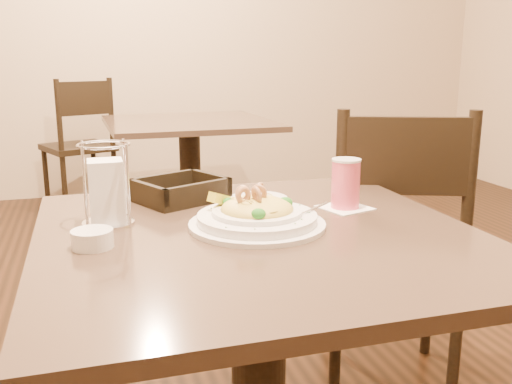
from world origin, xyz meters
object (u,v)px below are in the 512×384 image
object	(u,v)px
main_table	(259,331)
side_plate	(258,199)
napkin_caddy	(106,190)
bread_basket	(180,192)
dining_chair_near	(393,244)
dining_chair_far	(80,141)
background_table	(190,160)
pasta_bowl	(257,215)
drink_glass	(346,184)
butter_ramekin	(92,239)

from	to	relation	value
main_table	side_plate	bearing A→B (deg)	73.43
napkin_caddy	side_plate	distance (m)	0.39
side_plate	bread_basket	bearing A→B (deg)	160.55
dining_chair_near	bread_basket	size ratio (longest dim) A/B	3.65
dining_chair_far	napkin_caddy	world-z (taller)	dining_chair_far
background_table	side_plate	world-z (taller)	side_plate
dining_chair_near	bread_basket	world-z (taller)	dining_chair_near
main_table	napkin_caddy	xyz separation A→B (m)	(-0.30, 0.15, 0.30)
pasta_bowl	bread_basket	world-z (taller)	pasta_bowl
drink_glass	dining_chair_far	bearing A→B (deg)	102.24
background_table	napkin_caddy	size ratio (longest dim) A/B	5.19
bread_basket	side_plate	size ratio (longest dim) A/B	1.72
background_table	napkin_caddy	distance (m)	2.05
dining_chair_near	side_plate	xyz separation A→B (m)	(-0.50, -0.18, 0.23)
dining_chair_far	side_plate	distance (m)	2.80
napkin_caddy	side_plate	bearing A→B (deg)	14.73
main_table	napkin_caddy	distance (m)	0.45
butter_ramekin	drink_glass	bearing A→B (deg)	11.95
background_table	pasta_bowl	world-z (taller)	pasta_bowl
main_table	bread_basket	distance (m)	0.41
background_table	side_plate	bearing A→B (deg)	-94.80
dining_chair_near	main_table	bearing A→B (deg)	57.35
drink_glass	bread_basket	distance (m)	0.41
main_table	drink_glass	xyz separation A→B (m)	(0.25, 0.12, 0.29)
pasta_bowl	drink_glass	world-z (taller)	drink_glass
background_table	drink_glass	world-z (taller)	drink_glass
background_table	pasta_bowl	bearing A→B (deg)	-96.16
drink_glass	napkin_caddy	world-z (taller)	napkin_caddy
pasta_bowl	drink_glass	distance (m)	0.26
background_table	bread_basket	size ratio (longest dim) A/B	3.64
pasta_bowl	drink_glass	xyz separation A→B (m)	(0.25, 0.09, 0.03)
dining_chair_near	side_plate	distance (m)	0.58
side_plate	pasta_bowl	bearing A→B (deg)	-107.59
dining_chair_near	side_plate	world-z (taller)	dining_chair_near
dining_chair_far	drink_glass	world-z (taller)	dining_chair_far
dining_chair_near	drink_glass	bearing A→B (deg)	64.55
dining_chair_near	pasta_bowl	distance (m)	0.74
dining_chair_far	butter_ramekin	xyz separation A→B (m)	(0.04, -3.01, 0.24)
butter_ramekin	background_table	bearing A→B (deg)	75.10
background_table	bread_basket	world-z (taller)	bread_basket
dining_chair_near	butter_ramekin	bearing A→B (deg)	46.19
background_table	drink_glass	size ratio (longest dim) A/B	6.99
bread_basket	napkin_caddy	bearing A→B (deg)	-138.59
dining_chair_far	butter_ramekin	distance (m)	3.02
dining_chair_far	butter_ramekin	size ratio (longest dim) A/B	11.73
background_table	bread_basket	bearing A→B (deg)	-100.77
bread_basket	main_table	bearing A→B (deg)	-69.94
dining_chair_far	side_plate	world-z (taller)	dining_chair_far
dining_chair_near	pasta_bowl	xyz separation A→B (m)	(-0.57, -0.40, 0.25)
dining_chair_far	napkin_caddy	size ratio (longest dim) A/B	5.20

